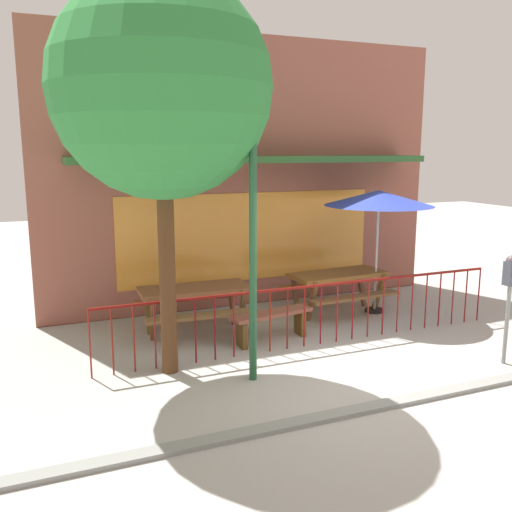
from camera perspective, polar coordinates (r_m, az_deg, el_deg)
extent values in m
plane|color=#A8A59E|center=(7.51, 12.11, -13.01)|extent=(40.00, 40.00, 0.00)
cube|color=#582C1C|center=(11.31, -1.07, -4.58)|extent=(7.95, 0.54, 0.01)
cube|color=#965345|center=(10.91, -1.11, 8.44)|extent=(7.95, 0.50, 5.10)
cube|color=orange|center=(10.79, -0.58, 2.01)|extent=(5.17, 0.02, 1.70)
cube|color=#2D5E2A|center=(10.27, 0.30, 9.88)|extent=(6.76, 0.86, 0.12)
cube|color=#690F0B|center=(8.58, 5.90, -3.09)|extent=(6.68, 0.04, 0.04)
cylinder|color=maroon|center=(7.76, -16.68, -8.68)|extent=(0.02, 0.02, 0.95)
cylinder|color=maroon|center=(7.79, -14.53, -8.49)|extent=(0.02, 0.02, 0.95)
cylinder|color=maroon|center=(7.83, -12.41, -8.29)|extent=(0.02, 0.02, 0.95)
cylinder|color=maroon|center=(7.88, -10.32, -8.08)|extent=(0.02, 0.02, 0.95)
cylinder|color=maroon|center=(7.94, -8.25, -7.86)|extent=(0.02, 0.02, 0.95)
cylinder|color=maroon|center=(8.02, -6.23, -7.64)|extent=(0.02, 0.02, 0.95)
cylinder|color=maroon|center=(8.10, -4.24, -7.41)|extent=(0.02, 0.02, 0.95)
cylinder|color=maroon|center=(8.19, -2.30, -7.18)|extent=(0.02, 0.02, 0.95)
cylinder|color=maroon|center=(8.29, -0.40, -6.95)|extent=(0.02, 0.02, 0.95)
cylinder|color=maroon|center=(8.40, 1.45, -6.71)|extent=(0.02, 0.02, 0.95)
cylinder|color=maroon|center=(8.51, 3.24, -6.48)|extent=(0.02, 0.02, 0.95)
cylinder|color=maroon|center=(8.64, 4.99, -6.24)|extent=(0.02, 0.02, 0.95)
cylinder|color=maroon|center=(8.77, 6.68, -6.01)|extent=(0.02, 0.02, 0.95)
cylinder|color=maroon|center=(8.91, 8.32, -5.78)|extent=(0.02, 0.02, 0.95)
cylinder|color=maroon|center=(9.06, 9.90, -5.55)|extent=(0.02, 0.02, 0.95)
cylinder|color=maroon|center=(9.22, 11.43, -5.32)|extent=(0.02, 0.02, 0.95)
cylinder|color=maroon|center=(9.38, 12.91, -5.10)|extent=(0.02, 0.02, 0.95)
cylinder|color=maroon|center=(9.55, 14.34, -4.89)|extent=(0.02, 0.02, 0.95)
cylinder|color=maroon|center=(9.72, 15.71, -4.68)|extent=(0.02, 0.02, 0.95)
cylinder|color=maroon|center=(9.90, 17.04, -4.47)|extent=(0.02, 0.02, 0.95)
cylinder|color=maroon|center=(10.08, 18.32, -4.27)|extent=(0.02, 0.02, 0.95)
cylinder|color=maroon|center=(10.27, 19.55, -4.07)|extent=(0.02, 0.02, 0.95)
cylinder|color=maroon|center=(10.46, 20.73, -3.88)|extent=(0.02, 0.02, 0.95)
cylinder|color=maroon|center=(10.66, 21.87, -3.69)|extent=(0.02, 0.02, 0.95)
cube|color=brown|center=(9.26, -6.36, -3.40)|extent=(1.84, 0.85, 0.07)
cube|color=brown|center=(8.82, -5.48, -6.12)|extent=(1.81, 0.35, 0.05)
cube|color=brown|center=(9.85, -7.07, -4.34)|extent=(1.81, 0.35, 0.05)
cube|color=brown|center=(8.96, -10.51, -6.47)|extent=(0.09, 0.35, 0.78)
cube|color=brown|center=(9.49, -11.07, -5.50)|extent=(0.09, 0.35, 0.78)
cube|color=brown|center=(9.29, -1.45, -5.65)|extent=(0.09, 0.35, 0.78)
cube|color=brown|center=(9.80, -2.49, -4.77)|extent=(0.09, 0.35, 0.78)
cube|color=brown|center=(10.39, 8.41, -1.88)|extent=(1.84, 0.86, 0.07)
cube|color=brown|center=(10.03, 10.14, -4.16)|extent=(1.81, 0.37, 0.05)
cube|color=brown|center=(10.90, 6.74, -2.85)|extent=(1.81, 0.37, 0.05)
cube|color=brown|center=(9.86, 5.72, -4.72)|extent=(0.09, 0.35, 0.78)
cube|color=brown|center=(10.32, 4.08, -3.98)|extent=(0.09, 0.35, 0.78)
cube|color=brown|center=(10.69, 12.48, -3.70)|extent=(0.09, 0.35, 0.78)
cube|color=brown|center=(11.12, 10.70, -3.07)|extent=(0.09, 0.35, 0.78)
cylinder|color=black|center=(10.78, 12.03, -5.46)|extent=(0.36, 0.36, 0.05)
cylinder|color=#AEAFB7|center=(10.53, 12.26, 0.26)|extent=(0.04, 0.04, 2.24)
cone|color=#2F44B9|center=(10.40, 12.49, 5.84)|extent=(1.98, 1.98, 0.28)
cube|color=brown|center=(8.86, 1.64, -5.93)|extent=(1.43, 0.56, 0.06)
cube|color=brown|center=(8.64, -1.47, -7.94)|extent=(0.08, 0.29, 0.45)
cube|color=brown|center=(9.24, 4.53, -6.71)|extent=(0.08, 0.29, 0.45)
cylinder|color=gray|center=(8.67, 24.31, -6.44)|extent=(0.06, 0.06, 1.15)
cube|color=#454B57|center=(8.49, 24.70, -1.63)|extent=(0.18, 0.14, 0.34)
sphere|color=#514448|center=(8.46, 24.79, -0.51)|extent=(0.17, 0.17, 0.17)
cylinder|color=#4E2F19|center=(7.48, -9.12, -0.94)|extent=(0.22, 0.22, 3.00)
sphere|color=#2E8039|center=(7.36, -9.67, 16.64)|extent=(2.81, 2.81, 2.81)
cylinder|color=#20502F|center=(7.07, -0.32, 0.81)|extent=(0.10, 0.10, 3.55)
sphere|color=beige|center=(6.99, -0.33, 16.30)|extent=(0.28, 0.28, 0.28)
cube|color=gray|center=(7.14, 14.53, -14.45)|extent=(11.13, 0.20, 0.11)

